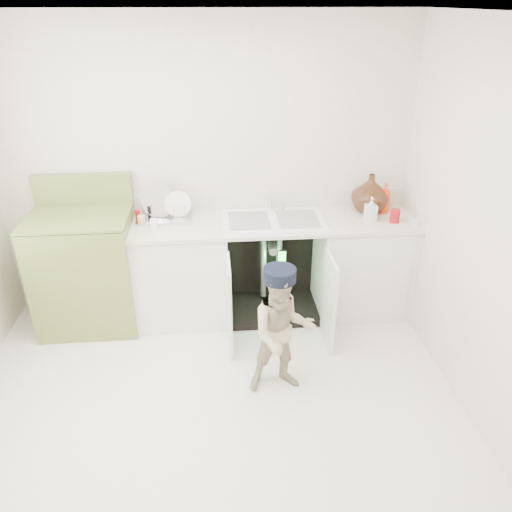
# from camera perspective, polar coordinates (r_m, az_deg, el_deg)

# --- Properties ---
(ground) EXTENTS (3.50, 3.50, 0.00)m
(ground) POSITION_cam_1_polar(r_m,az_deg,el_deg) (3.67, -4.86, -16.98)
(ground) COLOR silver
(ground) RESTS_ON ground
(room_shell) EXTENTS (6.00, 5.50, 1.26)m
(room_shell) POSITION_cam_1_polar(r_m,az_deg,el_deg) (2.94, -5.81, 0.74)
(room_shell) COLOR silver
(room_shell) RESTS_ON ground
(counter_run) EXTENTS (2.44, 1.02, 1.23)m
(counter_run) POSITION_cam_1_polar(r_m,az_deg,el_deg) (4.40, 2.26, -0.93)
(counter_run) COLOR white
(counter_run) RESTS_ON ground
(avocado_stove) EXTENTS (0.82, 0.65, 1.27)m
(avocado_stove) POSITION_cam_1_polar(r_m,az_deg,el_deg) (4.46, -18.75, -1.40)
(avocado_stove) COLOR olive
(avocado_stove) RESTS_ON ground
(repair_worker) EXTENTS (0.50, 0.88, 0.99)m
(repair_worker) POSITION_cam_1_polar(r_m,az_deg,el_deg) (3.52, 3.03, -8.55)
(repair_worker) COLOR beige
(repair_worker) RESTS_ON ground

